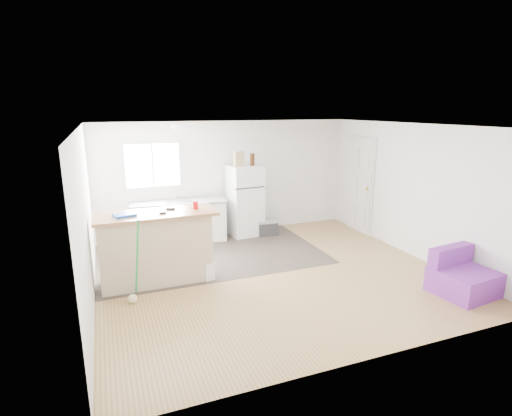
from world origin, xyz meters
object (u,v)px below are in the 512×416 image
Objects in this scene: kitchen_cabinets at (179,221)px; cleaner_jug at (209,271)px; cooler at (267,227)px; cardboard_box at (239,159)px; red_cup at (196,205)px; bottle_left at (252,160)px; refrigerator at (245,200)px; blue_tray at (124,215)px; peninsula at (156,247)px; mop at (134,286)px; purple_seat at (462,278)px; bottle_right at (253,159)px.

cleaner_jug is (0.07, -2.06, -0.28)m from kitchen_cabinets.
cardboard_box is (-0.58, 0.15, 1.48)m from cooler.
bottle_left reaches higher than red_cup.
cleaner_jug reaches higher than cooler.
bottle_left is (0.27, -0.04, -0.02)m from cardboard_box.
refrigerator reaches higher than red_cup.
refrigerator is 4.99× the size of cardboard_box.
refrigerator reaches higher than blue_tray.
mop is at bearing -125.68° from peninsula.
cardboard_box is at bearing 114.01° from purple_seat.
cooler is (2.53, 1.58, -0.39)m from peninsula.
cleaner_jug is 1.16× the size of cardboard_box.
cooler is 1.48m from bottle_right.
purple_seat is at bearing -26.32° from peninsula.
bottle_right is at bearing 37.50° from peninsula.
kitchen_cabinets is 2.25× the size of purple_seat.
cooler is 2.65m from red_cup.
mop reaches higher than purple_seat.
blue_tray reaches higher than peninsula.
refrigerator is 12.48× the size of red_cup.
peninsula is 7.29× the size of bottle_left.
bottle_right is (1.50, 2.00, 1.47)m from cleaner_jug.
bottle_left is at bearing -126.88° from bottle_right.
bottle_right reaches higher than cleaner_jug.
cardboard_box reaches higher than mop.
cardboard_box is at bearing 36.64° from blue_tray.
cooler is 3.87× the size of red_cup.
kitchen_cabinets is 7.76× the size of bottle_left.
purple_seat reaches higher than cleaner_jug.
peninsula reaches higher than cooler.
refrigerator is at bearing 4.29° from kitchen_cabinets.
kitchen_cabinets reaches higher than cleaner_jug.
blue_tray is (-1.12, -1.86, 0.71)m from kitchen_cabinets.
red_cup reaches higher than cleaner_jug.
cardboard_box reaches higher than purple_seat.
kitchen_cabinets is at bearing 173.47° from refrigerator.
peninsula is 15.18× the size of red_cup.
cardboard_box is 0.32m from bottle_right.
red_cup is at bearing -132.86° from bottle_right.
blue_tray is 3.19m from bottle_left.
bottle_right is at bearing 150.05° from cooler.
bottle_left is (1.57, 1.68, 0.44)m from red_cup.
cleaner_jug is 1.06m from red_cup.
bottle_right is at bearing -14.51° from refrigerator.
cardboard_box reaches higher than kitchen_cabinets.
blue_tray is at bearing -143.36° from cardboard_box.
cardboard_box reaches higher than cleaner_jug.
purple_seat is 2.88× the size of cardboard_box.
refrigerator is 5.99× the size of bottle_left.
peninsula is at bearing -142.71° from bottle_left.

